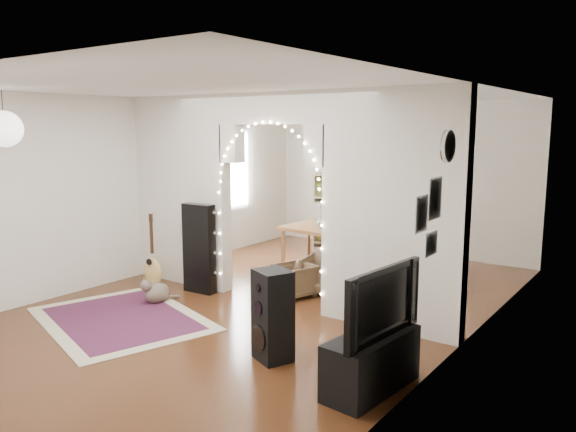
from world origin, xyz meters
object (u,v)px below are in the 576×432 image
Objects in this scene: dining_chair_right at (324,275)px; media_console at (371,362)px; bookcase at (358,223)px; dining_table at (322,232)px; acoustic_guitar at (152,260)px; floor_speaker at (272,316)px; dining_chair_left at (295,280)px.

media_console is at bearing -60.17° from dining_chair_right.
bookcase is 1.21× the size of dining_table.
acoustic_guitar reaches higher than media_console.
media_console is at bearing -17.90° from acoustic_guitar.
acoustic_guitar is 0.59× the size of bookcase.
dining_chair_left is at bearing 142.64° from floor_speaker.
bookcase is (-2.13, 3.62, 0.51)m from media_console.
floor_speaker reaches higher than media_console.
dining_table is 2.55× the size of dining_chair_left.
dining_table is 0.99m from dining_chair_right.
dining_chair_right is (0.26, -1.41, -0.51)m from bookcase.
acoustic_guitar is at bearing -175.60° from floor_speaker.
dining_table is at bearing 45.77° from acoustic_guitar.
media_console is (1.09, -0.01, -0.20)m from floor_speaker.
dining_table is (-1.28, 2.94, 0.23)m from floor_speaker.
floor_speaker is at bearing -22.70° from acoustic_guitar.
acoustic_guitar is 2.55m from dining_table.
acoustic_guitar is at bearing -126.01° from dining_table.
acoustic_guitar is 0.71× the size of dining_table.
acoustic_guitar is at bearing -137.90° from dining_chair_left.
floor_speaker is at bearing -80.91° from dining_chair_right.
dining_chair_right is at bearing -51.01° from dining_table.
dining_chair_right is at bearing 135.88° from media_console.
dining_chair_left is 0.88× the size of dining_chair_right.
bookcase is at bearing 75.09° from dining_table.
floor_speaker is 1.60× the size of dining_chair_right.
floor_speaker is 2.34m from dining_chair_right.
dining_table is (-0.24, -0.67, -0.08)m from bookcase.
floor_speaker is 0.59× the size of bookcase.
dining_table is at bearing -113.79° from bookcase.
bookcase is at bearing 126.23° from media_console.
dining_table is (-2.36, 2.95, 0.43)m from media_console.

